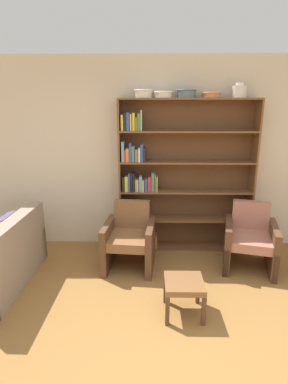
% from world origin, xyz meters
% --- Properties ---
extents(ground_plane, '(24.00, 24.00, 0.00)m').
position_xyz_m(ground_plane, '(0.00, 0.00, 0.00)').
color(ground_plane, olive).
extents(wall_back, '(12.00, 0.06, 2.75)m').
position_xyz_m(wall_back, '(0.00, 2.39, 1.38)').
color(wall_back, beige).
rests_on(wall_back, ground).
extents(bookshelf, '(1.91, 0.30, 2.17)m').
position_xyz_m(bookshelf, '(0.20, 2.22, 1.05)').
color(bookshelf, brown).
rests_on(bookshelf, ground).
extents(bowl_slate, '(0.26, 0.26, 0.11)m').
position_xyz_m(bowl_slate, '(-0.23, 2.20, 2.23)').
color(bowl_slate, silver).
rests_on(bowl_slate, bookshelf).
extents(bowl_terracotta, '(0.27, 0.27, 0.09)m').
position_xyz_m(bowl_terracotta, '(0.03, 2.20, 2.22)').
color(bowl_terracotta, silver).
rests_on(bowl_terracotta, bookshelf).
extents(bowl_stoneware, '(0.27, 0.27, 0.11)m').
position_xyz_m(bowl_stoneware, '(0.34, 2.20, 2.24)').
color(bowl_stoneware, slate).
rests_on(bowl_stoneware, bookshelf).
extents(bowl_copper, '(0.26, 0.26, 0.07)m').
position_xyz_m(bowl_copper, '(0.67, 2.20, 2.22)').
color(bowl_copper, '#C67547').
rests_on(bowl_copper, bookshelf).
extents(vase_tall, '(0.19, 0.19, 0.19)m').
position_xyz_m(vase_tall, '(1.03, 2.20, 2.26)').
color(vase_tall, silver).
rests_on(vase_tall, bookshelf).
extents(armchair_leather, '(0.70, 0.73, 0.83)m').
position_xyz_m(armchair_leather, '(-0.41, 1.66, 0.38)').
color(armchair_leather, brown).
rests_on(armchair_leather, ground).
extents(armchair_cushioned, '(0.79, 0.82, 0.83)m').
position_xyz_m(armchair_cushioned, '(1.17, 1.65, 0.38)').
color(armchair_cushioned, brown).
rests_on(armchair_cushioned, ground).
extents(footstool, '(0.39, 0.39, 0.37)m').
position_xyz_m(footstool, '(0.20, 0.66, 0.31)').
color(footstool, brown).
rests_on(footstool, ground).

